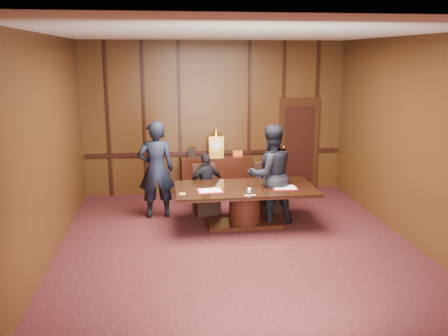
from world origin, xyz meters
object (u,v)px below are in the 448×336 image
signatory_right (269,182)px  witness_left (156,170)px  conference_table (245,200)px  signatory_left (207,184)px  sideboard (216,174)px  witness_right (270,174)px

signatory_right → witness_left: (-2.30, -0.05, 0.35)m
conference_table → witness_left: size_ratio=1.35×
signatory_left → signatory_right: (1.30, 0.00, -0.00)m
signatory_left → witness_left: 1.06m
sideboard → witness_left: (-1.35, -1.41, 0.49)m
conference_table → signatory_left: bearing=129.1°
witness_right → signatory_left: bearing=-41.4°
witness_left → conference_table: bearing=151.6°
sideboard → witness_left: 2.01m
signatory_left → witness_right: bearing=133.4°
conference_table → sideboard: bearing=97.8°
sideboard → witness_right: witness_right is taller
sideboard → signatory_right: sideboard is taller
conference_table → witness_right: size_ratio=1.37×
conference_table → signatory_right: (0.65, 0.80, 0.12)m
conference_table → signatory_right: bearing=50.9°
sideboard → conference_table: (0.30, -2.16, 0.02)m
witness_right → sideboard: bearing=-79.9°
signatory_right → conference_table: bearing=38.2°
signatory_left → signatory_right: bearing=163.1°
signatory_left → witness_right: witness_right is taller
conference_table → signatory_right: size_ratio=2.09×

